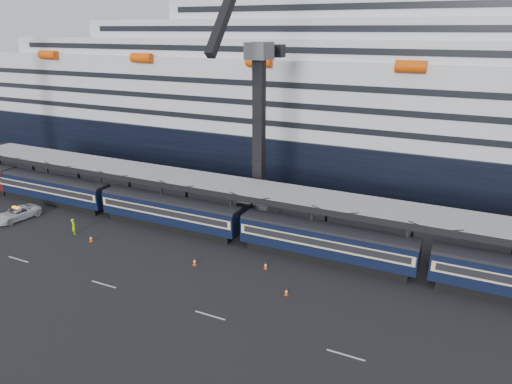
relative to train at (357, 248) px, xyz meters
The scene contains 11 objects.
ground 11.25m from the train, 65.06° to the right, with size 260.00×260.00×0.00m, color black.
train is the anchor object (origin of this frame).
canopy 6.85m from the train, 40.71° to the left, with size 130.00×6.25×5.53m.
cruise_ship 37.56m from the train, 84.34° to the left, with size 214.09×28.84×34.00m.
crane_dark_near 20.10m from the train, 150.76° to the left, with size 4.50×17.75×35.08m.
pickup_truck 43.47m from the train, behind, with size 2.69×5.83×1.62m, color silver.
worker 33.50m from the train, 168.80° to the right, with size 0.71×0.47×1.96m, color #B4ED0C.
traffic_cone_a 30.39m from the train, 166.10° to the right, with size 0.39×0.39×0.78m.
traffic_cone_b 17.00m from the train, 155.88° to the right, with size 0.39×0.39×0.77m.
traffic_cone_c 9.51m from the train, 119.23° to the right, with size 0.34×0.34×0.68m.
traffic_cone_d 9.62m from the train, 152.00° to the right, with size 0.37×0.37×0.74m.
Camera 1 is at (3.96, -32.75, 23.50)m, focal length 32.00 mm.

